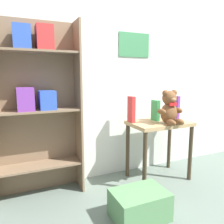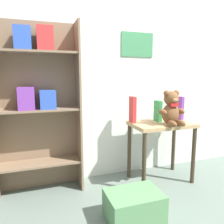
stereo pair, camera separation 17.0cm
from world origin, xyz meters
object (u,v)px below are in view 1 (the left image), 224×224
(bookshelf_side, at_px, (36,99))
(book_standing_red, at_px, (131,109))
(teddy_bear, at_px, (170,109))
(book_standing_green, at_px, (155,110))
(display_table, at_px, (159,132))
(book_standing_purple, at_px, (175,107))
(storage_bin, at_px, (139,205))

(bookshelf_side, height_order, book_standing_red, bookshelf_side)
(teddy_bear, distance_m, book_standing_green, 0.20)
(book_standing_red, distance_m, book_standing_green, 0.28)
(display_table, height_order, book_standing_green, book_standing_green)
(teddy_bear, distance_m, book_standing_purple, 0.32)
(book_standing_purple, bearing_deg, book_standing_green, -178.72)
(bookshelf_side, height_order, book_standing_purple, bookshelf_side)
(book_standing_green, bearing_deg, storage_bin, -131.43)
(book_standing_red, height_order, book_standing_purple, book_standing_red)
(book_standing_red, xyz_separation_m, book_standing_green, (0.27, -0.02, -0.02))
(bookshelf_side, bearing_deg, book_standing_green, -5.58)
(bookshelf_side, height_order, storage_bin, bookshelf_side)
(book_standing_red, distance_m, book_standing_purple, 0.55)
(display_table, xyz_separation_m, teddy_bear, (0.03, -0.12, 0.26))
(book_standing_purple, bearing_deg, storage_bin, -146.08)
(bookshelf_side, bearing_deg, display_table, -9.29)
(book_standing_red, bearing_deg, teddy_bear, -34.77)
(bookshelf_side, relative_size, book_standing_purple, 6.28)
(book_standing_red, bearing_deg, storage_bin, -112.18)
(teddy_bear, bearing_deg, book_standing_green, 98.58)
(book_standing_red, bearing_deg, bookshelf_side, 174.87)
(book_standing_green, xyz_separation_m, book_standing_purple, (0.27, 0.02, 0.02))
(bookshelf_side, relative_size, book_standing_red, 5.95)
(book_standing_green, height_order, book_standing_purple, book_standing_purple)
(bookshelf_side, bearing_deg, book_standing_red, -5.84)
(display_table, distance_m, storage_bin, 0.82)
(display_table, bearing_deg, storage_bin, -136.57)
(book_standing_green, bearing_deg, book_standing_red, 176.29)
(bookshelf_side, height_order, book_standing_green, bookshelf_side)
(teddy_bear, relative_size, book_standing_purple, 1.34)
(display_table, height_order, storage_bin, display_table)
(display_table, bearing_deg, book_standing_purple, 19.22)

